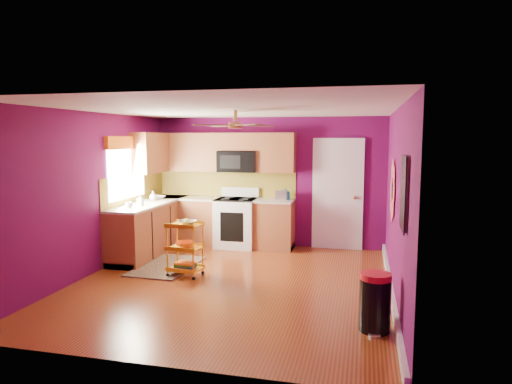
# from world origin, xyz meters

# --- Properties ---
(ground) EXTENTS (5.00, 5.00, 0.00)m
(ground) POSITION_xyz_m (0.00, 0.00, 0.00)
(ground) COLOR maroon
(ground) RESTS_ON ground
(room_envelope) EXTENTS (4.54, 5.04, 2.52)m
(room_envelope) POSITION_xyz_m (0.03, 0.00, 1.63)
(room_envelope) COLOR #5C0A49
(room_envelope) RESTS_ON ground
(lower_cabinets) EXTENTS (2.81, 2.31, 0.94)m
(lower_cabinets) POSITION_xyz_m (-1.35, 1.82, 0.43)
(lower_cabinets) COLOR brown
(lower_cabinets) RESTS_ON ground
(electric_range) EXTENTS (0.76, 0.66, 1.13)m
(electric_range) POSITION_xyz_m (-0.55, 2.17, 0.48)
(electric_range) COLOR white
(electric_range) RESTS_ON ground
(upper_cabinetry) EXTENTS (2.80, 2.30, 1.26)m
(upper_cabinetry) POSITION_xyz_m (-1.24, 2.17, 1.80)
(upper_cabinetry) COLOR brown
(upper_cabinetry) RESTS_ON ground
(left_window) EXTENTS (0.08, 1.35, 1.08)m
(left_window) POSITION_xyz_m (-2.22, 1.05, 1.74)
(left_window) COLOR white
(left_window) RESTS_ON ground
(panel_door) EXTENTS (0.95, 0.11, 2.15)m
(panel_door) POSITION_xyz_m (1.35, 2.47, 1.02)
(panel_door) COLOR white
(panel_door) RESTS_ON ground
(right_wall_art) EXTENTS (0.04, 2.74, 1.04)m
(right_wall_art) POSITION_xyz_m (2.23, -0.34, 1.44)
(right_wall_art) COLOR black
(right_wall_art) RESTS_ON ground
(ceiling_fan) EXTENTS (1.01, 1.01, 0.26)m
(ceiling_fan) POSITION_xyz_m (0.00, 0.20, 2.29)
(ceiling_fan) COLOR #BF8C3F
(ceiling_fan) RESTS_ON ground
(shag_rug) EXTENTS (0.89, 1.41, 0.02)m
(shag_rug) POSITION_xyz_m (-1.28, 0.56, 0.01)
(shag_rug) COLOR black
(shag_rug) RESTS_ON ground
(rolling_cart) EXTENTS (0.53, 0.41, 0.89)m
(rolling_cart) POSITION_xyz_m (-0.79, 0.17, 0.46)
(rolling_cart) COLOR yellow
(rolling_cart) RESTS_ON ground
(trash_can) EXTENTS (0.43, 0.43, 0.65)m
(trash_can) POSITION_xyz_m (1.98, -1.23, 0.32)
(trash_can) COLOR black
(trash_can) RESTS_ON ground
(teal_kettle) EXTENTS (0.18, 0.18, 0.21)m
(teal_kettle) POSITION_xyz_m (0.38, 2.28, 1.02)
(teal_kettle) COLOR teal
(teal_kettle) RESTS_ON lower_cabinets
(toaster) EXTENTS (0.22, 0.15, 0.18)m
(toaster) POSITION_xyz_m (0.32, 2.22, 1.03)
(toaster) COLOR beige
(toaster) RESTS_ON lower_cabinets
(soap_bottle_a) EXTENTS (0.09, 0.09, 0.20)m
(soap_bottle_a) POSITION_xyz_m (-1.92, 0.92, 1.04)
(soap_bottle_a) COLOR #EA3F72
(soap_bottle_a) RESTS_ON lower_cabinets
(soap_bottle_b) EXTENTS (0.14, 0.14, 0.18)m
(soap_bottle_b) POSITION_xyz_m (-2.00, 1.58, 1.03)
(soap_bottle_b) COLOR white
(soap_bottle_b) RESTS_ON lower_cabinets
(counter_dish) EXTENTS (0.24, 0.24, 0.06)m
(counter_dish) POSITION_xyz_m (-1.99, 1.81, 0.97)
(counter_dish) COLOR white
(counter_dish) RESTS_ON lower_cabinets
(counter_cup) EXTENTS (0.12, 0.12, 0.10)m
(counter_cup) POSITION_xyz_m (-1.98, 0.66, 0.99)
(counter_cup) COLOR white
(counter_cup) RESTS_ON lower_cabinets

